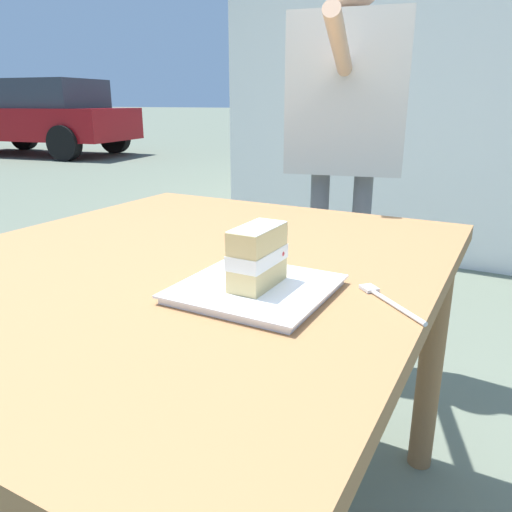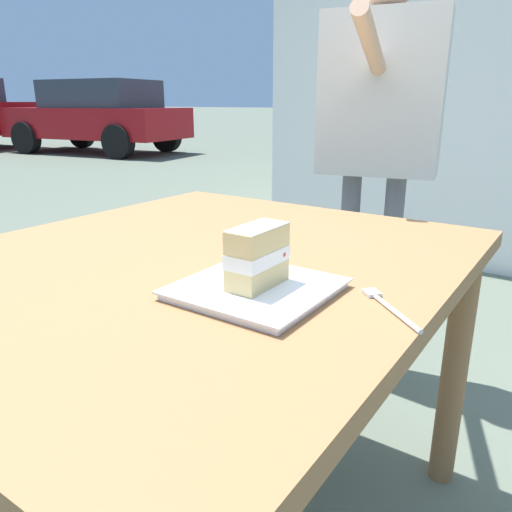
% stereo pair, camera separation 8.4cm
% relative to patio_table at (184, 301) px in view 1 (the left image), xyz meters
% --- Properties ---
extents(patio_table, '(1.22, 1.05, 0.76)m').
position_rel_patio_table_xyz_m(patio_table, '(0.00, 0.00, 0.00)').
color(patio_table, olive).
rests_on(patio_table, ground).
extents(dessert_plate, '(0.25, 0.25, 0.02)m').
position_rel_patio_table_xyz_m(dessert_plate, '(0.11, 0.24, 0.11)').
color(dessert_plate, white).
rests_on(dessert_plate, patio_table).
extents(cake_slice, '(0.12, 0.07, 0.10)m').
position_rel_patio_table_xyz_m(cake_slice, '(0.11, 0.24, 0.17)').
color(cake_slice, '#E0C17A').
rests_on(cake_slice, dessert_plate).
extents(dessert_fork, '(0.12, 0.14, 0.01)m').
position_rel_patio_table_xyz_m(dessert_fork, '(0.04, 0.45, 0.11)').
color(dessert_fork, silver).
rests_on(dessert_fork, patio_table).
extents(diner_person, '(0.60, 0.47, 1.61)m').
position_rel_patio_table_xyz_m(diner_person, '(-1.05, -0.00, 0.42)').
color(diner_person, slate).
rests_on(diner_person, ground).
extents(parked_car_near, '(2.35, 4.11, 1.51)m').
position_rel_patio_table_xyz_m(parked_car_near, '(-6.37, -8.35, 0.13)').
color(parked_car_near, maroon).
rests_on(parked_car_near, ground).
extents(patio_building, '(5.50, 2.89, 2.86)m').
position_rel_patio_table_xyz_m(patio_building, '(-5.36, -0.02, 0.78)').
color(patio_building, silver).
rests_on(patio_building, ground).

